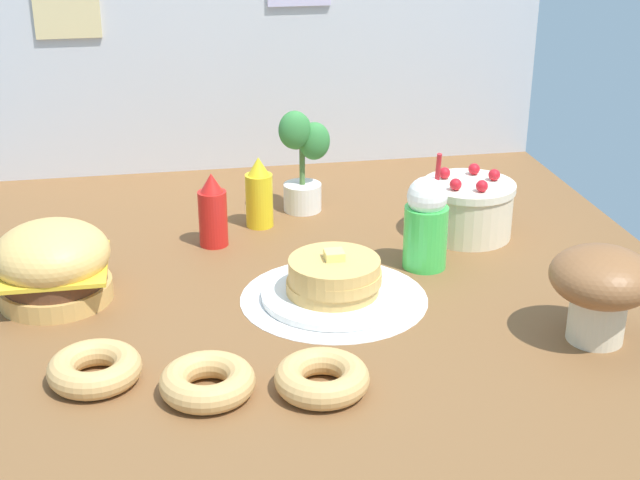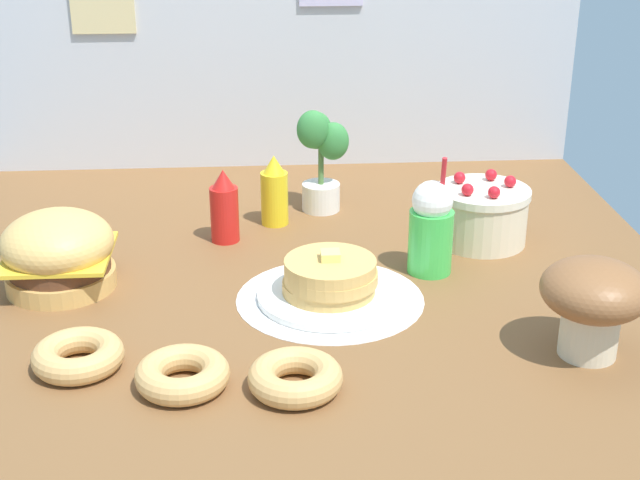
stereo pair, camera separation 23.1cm
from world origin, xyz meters
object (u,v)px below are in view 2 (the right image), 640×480
pancake_stack (330,282)px  cream_soda_cup (431,228)px  burger (58,252)px  mushroom_stool (593,298)px  mustard_bottle (274,192)px  donut_vanilla (295,377)px  donut_chocolate (182,374)px  donut_pink_glaze (78,355)px  layer_cake (482,214)px  potted_plant (321,156)px  ketchup_bottle (224,208)px

pancake_stack → cream_soda_cup: (0.28, 0.15, 0.08)m
burger → mushroom_stool: mushroom_stool is taller
mustard_bottle → cream_soda_cup: bearing=-42.4°
burger → donut_vanilla: bearing=-42.5°
donut_vanilla → mushroom_stool: 0.67m
donut_chocolate → mushroom_stool: (0.89, 0.07, 0.11)m
burger → donut_pink_glaze: size_ratio=1.43×
cream_soda_cup → donut_pink_glaze: 0.96m
layer_cake → donut_chocolate: layer_cake is taller
donut_chocolate → pancake_stack: bearing=48.3°
layer_cake → mushroom_stool: mushroom_stool is taller
layer_cake → donut_vanilla: 0.94m
pancake_stack → donut_chocolate: bearing=-131.7°
donut_chocolate → potted_plant: potted_plant is taller
ketchup_bottle → potted_plant: (0.29, 0.22, 0.08)m
donut_chocolate → potted_plant: 1.07m
pancake_stack → mushroom_stool: mushroom_stool is taller
donut_chocolate → donut_vanilla: bearing=-6.8°
donut_chocolate → donut_pink_glaze: bearing=158.0°
ketchup_bottle → mushroom_stool: size_ratio=0.91×
layer_cake → donut_pink_glaze: layer_cake is taller
ketchup_bottle → cream_soda_cup: (0.55, -0.25, 0.03)m
pancake_stack → potted_plant: potted_plant is taller
ketchup_bottle → burger: bearing=-146.1°
ketchup_bottle → mushroom_stool: bearing=-40.7°
potted_plant → burger: bearing=-144.5°
burger → mushroom_stool: 1.30m
ketchup_bottle → pancake_stack: bearing=-55.8°
mustard_bottle → mushroom_stool: mushroom_stool is taller
pancake_stack → mustard_bottle: size_ratio=1.70×
pancake_stack → cream_soda_cup: 0.32m
cream_soda_cup → mushroom_stool: cream_soda_cup is taller
mustard_bottle → donut_pink_glaze: bearing=-118.9°
donut_pink_glaze → potted_plant: potted_plant is taller
layer_cake → donut_vanilla: bearing=-127.0°
layer_cake → mustard_bottle: 0.61m
pancake_stack → layer_cake: bearing=36.5°
donut_vanilla → pancake_stack: bearing=75.6°
pancake_stack → donut_pink_glaze: (-0.57, -0.29, -0.02)m
mustard_bottle → donut_chocolate: size_ratio=1.08×
donut_pink_glaze → ketchup_bottle: bearing=66.4°
burger → ketchup_bottle: size_ratio=1.33×
cream_soda_cup → donut_vanilla: bearing=-124.4°
ketchup_bottle → mushroom_stool: 1.08m
burger → mushroom_stool: size_ratio=1.21×
mustard_bottle → layer_cake: bearing=-16.9°
mustard_bottle → donut_vanilla: (0.02, -0.92, -0.07)m
pancake_stack → potted_plant: (0.02, 0.62, 0.13)m
pancake_stack → cream_soda_cup: size_ratio=1.13×
pancake_stack → ketchup_bottle: bearing=124.2°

